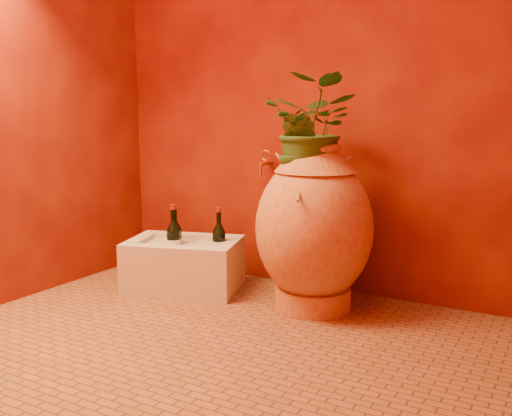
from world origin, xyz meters
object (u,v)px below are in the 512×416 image
Objects in this scene: wine_bottle_a at (219,244)px; wine_bottle_b at (175,240)px; amphora at (314,227)px; wall_tap at (265,162)px; wine_bottle_c at (174,242)px; stone_basin at (184,266)px.

wine_bottle_a is 0.27m from wine_bottle_b.
amphora is 2.68× the size of wine_bottle_a.
wall_tap is (0.15, 0.27, 0.45)m from wine_bottle_a.
wall_tap is at bearing 148.44° from amphora.
wall_tap reaches higher than wine_bottle_c.
stone_basin is 2.17× the size of wine_bottle_c.
wine_bottle_a is at bearing -118.56° from wall_tap.
wine_bottle_a is 0.26m from wine_bottle_c.
wall_tap reaches higher than stone_basin.
wine_bottle_b is at bearing -175.65° from amphora.
amphora is 0.61m from wine_bottle_a.
wine_bottle_a is at bearing 179.78° from amphora.
stone_basin is 2.24× the size of wine_bottle_a.
wine_bottle_b is at bearing 116.59° from wine_bottle_c.
wine_bottle_a is at bearing 22.99° from stone_basin.
stone_basin is at bearing 27.73° from wine_bottle_c.
amphora reaches higher than stone_basin.
wall_tap is (-0.44, 0.27, 0.30)m from amphora.
wine_bottle_a is at bearing 14.38° from wine_bottle_b.
amphora is 2.59× the size of wine_bottle_c.
stone_basin is (-0.78, -0.08, -0.29)m from amphora.
amphora is 0.60m from wall_tap.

